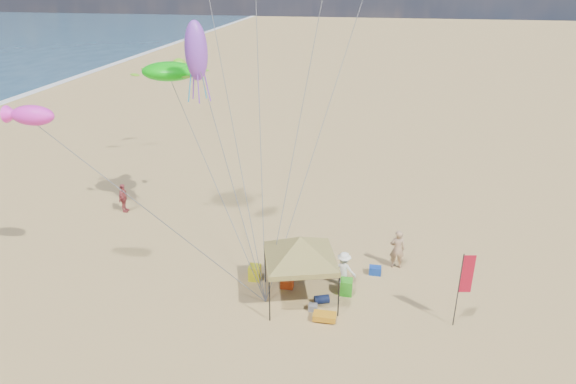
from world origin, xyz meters
name	(u,v)px	position (x,y,z in m)	size (l,w,h in m)	color
ground	(275,311)	(0.00, 0.00, 0.00)	(280.00, 280.00, 0.00)	tan
canopy_tent	(300,239)	(0.85, 1.08, 2.83)	(5.30, 5.30, 3.40)	black
feather_flag	(465,279)	(7.18, 0.39, 2.13)	(0.49, 0.12, 3.20)	black
cooler_red	(287,284)	(0.18, 1.76, 0.19)	(0.54, 0.38, 0.38)	red
cooler_blue	(375,270)	(3.93, 3.51, 0.19)	(0.54, 0.38, 0.38)	#123898
bag_navy	(322,299)	(1.80, 0.89, 0.18)	(0.36, 0.36, 0.60)	#0D173C
bag_orange	(287,252)	(-0.31, 4.47, 0.18)	(0.36, 0.36, 0.60)	#FF3D0E
chair_green	(346,287)	(2.75, 1.72, 0.35)	(0.50, 0.50, 0.70)	#29941A
chair_yellow	(255,273)	(-1.35, 2.13, 0.35)	(0.50, 0.50, 0.70)	yellow
crate_grey	(313,307)	(1.50, 0.34, 0.14)	(0.34, 0.30, 0.28)	slate
beach_cart	(325,316)	(2.04, -0.25, 0.20)	(0.90, 0.50, 0.24)	orange
person_near_a	(397,249)	(4.87, 4.28, 0.96)	(0.70, 0.46, 1.91)	tan
person_near_b	(325,258)	(1.69, 3.13, 0.84)	(0.82, 0.64, 1.69)	#333646
person_near_c	(344,270)	(2.58, 2.32, 0.82)	(1.07, 0.61, 1.65)	white
person_far_a	(123,198)	(-10.32, 7.62, 0.84)	(0.99, 0.41, 1.69)	#A43F43
turtle_kite	(169,71)	(-6.62, 7.03, 8.18)	(2.68, 2.15, 0.89)	#0ADB0D
fish_kite	(33,115)	(-9.48, 0.39, 7.61)	(1.76, 0.88, 0.78)	#FF2CD0
squid_kite	(196,51)	(-4.48, 5.20, 9.46)	(1.00, 1.00, 2.61)	#9241D7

